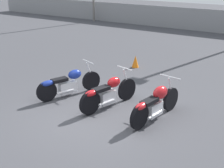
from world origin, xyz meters
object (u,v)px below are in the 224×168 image
at_px(motorcycle_slot_1, 108,93).
at_px(motorcycle_slot_2, 156,103).
at_px(motorcycle_slot_0, 68,83).
at_px(traffic_cone_near, 135,61).

xyz_separation_m(motorcycle_slot_1, motorcycle_slot_2, (1.45, 0.05, 0.02)).
distance_m(motorcycle_slot_0, motorcycle_slot_1, 1.51).
relative_size(motorcycle_slot_0, traffic_cone_near, 4.41).
bearing_deg(motorcycle_slot_1, motorcycle_slot_2, 14.45).
bearing_deg(motorcycle_slot_1, motorcycle_slot_0, -168.48).
bearing_deg(traffic_cone_near, motorcycle_slot_2, -54.14).
xyz_separation_m(motorcycle_slot_0, motorcycle_slot_1, (1.51, -0.02, 0.02)).
bearing_deg(motorcycle_slot_0, motorcycle_slot_2, 20.25).
distance_m(motorcycle_slot_0, traffic_cone_near, 3.79).
height_order(motorcycle_slot_0, motorcycle_slot_2, motorcycle_slot_2).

